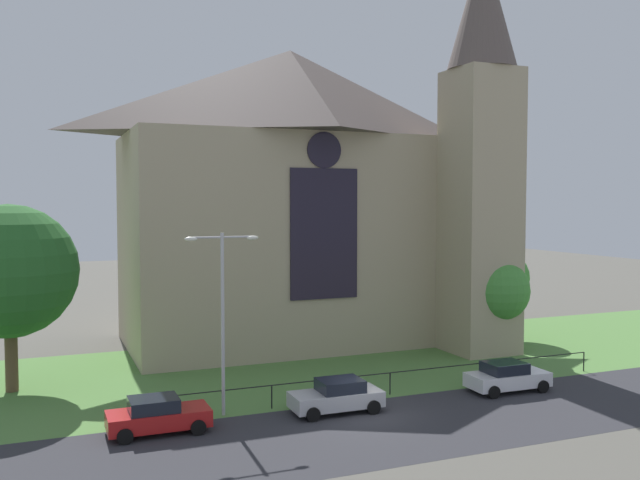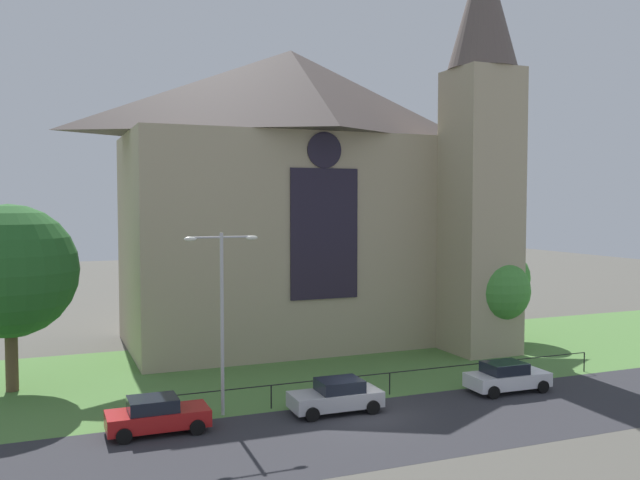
% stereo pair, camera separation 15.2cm
% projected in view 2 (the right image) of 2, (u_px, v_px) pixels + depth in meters
% --- Properties ---
extents(ground, '(160.00, 160.00, 0.00)m').
position_uv_depth(ground, '(291.00, 366.00, 40.30)').
color(ground, '#56544C').
extents(road_asphalt, '(120.00, 8.00, 0.01)m').
position_uv_depth(road_asphalt, '(385.00, 428.00, 29.19)').
color(road_asphalt, '#2D2D33').
rests_on(road_asphalt, ground).
extents(grass_verge, '(120.00, 20.00, 0.01)m').
position_uv_depth(grass_verge, '(303.00, 374.00, 38.45)').
color(grass_verge, '#517F3D').
rests_on(grass_verge, ground).
extents(church_building, '(23.20, 16.20, 26.00)m').
position_uv_depth(church_building, '(305.00, 193.00, 47.05)').
color(church_building, tan).
rests_on(church_building, ground).
extents(iron_railing, '(24.97, 0.07, 1.13)m').
position_uv_depth(iron_railing, '(390.00, 376.00, 34.27)').
color(iron_railing, black).
rests_on(iron_railing, ground).
extents(tree_left_far, '(6.78, 6.78, 9.55)m').
position_uv_depth(tree_left_far, '(10.00, 271.00, 34.64)').
color(tree_left_far, brown).
rests_on(tree_left_far, ground).
extents(tree_right_near, '(4.01, 4.01, 6.06)m').
position_uv_depth(tree_right_near, '(498.00, 291.00, 43.41)').
color(tree_right_near, '#4C3823').
rests_on(tree_right_near, ground).
extents(tree_right_far, '(3.75, 3.75, 6.23)m').
position_uv_depth(tree_right_far, '(503.00, 279.00, 48.17)').
color(tree_right_far, '#423021').
rests_on(tree_right_far, ground).
extents(streetlamp_near, '(3.37, 0.26, 8.27)m').
position_uv_depth(streetlamp_near, '(222.00, 300.00, 30.74)').
color(streetlamp_near, '#B2B2B7').
rests_on(streetlamp_near, ground).
extents(parked_car_red, '(4.20, 2.02, 1.51)m').
position_uv_depth(parked_car_red, '(157.00, 415.00, 28.59)').
color(parked_car_red, '#B21919').
rests_on(parked_car_red, ground).
extents(parked_car_silver, '(4.23, 2.07, 1.51)m').
position_uv_depth(parked_car_silver, '(336.00, 396.00, 31.43)').
color(parked_car_silver, '#B7B7BC').
rests_on(parked_car_silver, ground).
extents(parked_car_white, '(4.24, 2.10, 1.51)m').
position_uv_depth(parked_car_white, '(507.00, 377.00, 34.87)').
color(parked_car_white, silver).
rests_on(parked_car_white, ground).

